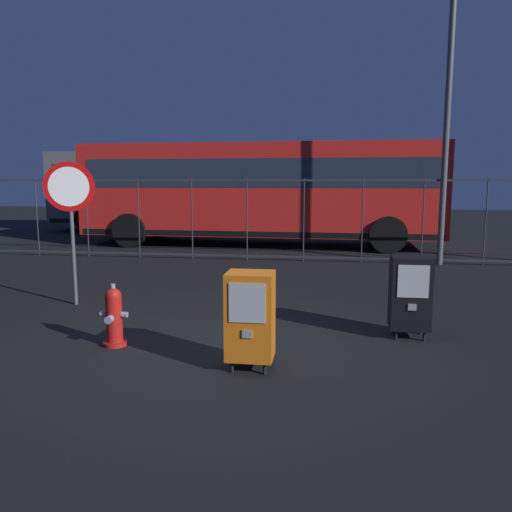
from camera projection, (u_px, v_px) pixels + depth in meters
name	position (u px, v px, depth m)	size (l,w,h in m)	color
ground_plane	(217.00, 344.00, 6.03)	(60.00, 60.00, 0.00)	black
fire_hydrant	(114.00, 317.00, 5.95)	(0.33, 0.31, 0.75)	red
newspaper_box_primary	(410.00, 293.00, 6.24)	(0.48, 0.42, 1.02)	black
newspaper_box_secondary	(250.00, 316.00, 5.17)	(0.48, 0.42, 1.02)	black
stop_sign	(70.00, 203.00, 7.74)	(0.71, 0.31, 2.23)	#4C4F54
fence_barrier	(275.00, 219.00, 12.23)	(18.03, 0.04, 2.00)	#2D2D33
bus_near	(260.00, 188.00, 15.17)	(10.55, 2.94, 3.00)	red
bus_far	(190.00, 187.00, 19.88)	(10.73, 3.81, 3.00)	#4C5156
street_light_near_right	(449.00, 84.00, 11.20)	(0.32, 0.32, 7.01)	#4C4F54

